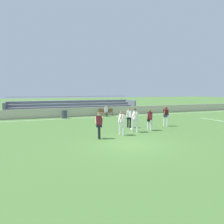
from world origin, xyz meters
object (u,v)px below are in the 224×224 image
Objects in this scene: bleacher_stand at (74,107)px; player_dark_overlapping at (99,123)px; soccer_ball at (132,129)px; player_white_dropping_back at (135,118)px; player_white_wide_right at (129,116)px; player_white_trailing_run at (122,121)px; bench_near_wall_gap at (106,112)px; trash_bin at (64,114)px; player_dark_deep_cover at (150,118)px; spectator_seated at (106,110)px; player_dark_on_ball at (166,114)px.

bleacher_stand is 14.68m from player_dark_overlapping.
bleacher_stand reaches higher than soccer_ball.
player_white_dropping_back reaches higher than player_white_wide_right.
player_white_trailing_run is 3.03m from player_white_wide_right.
bleacher_stand is at bearing 129.87° from bench_near_wall_gap.
trash_bin is (-4.86, -0.07, -0.09)m from bench_near_wall_gap.
player_white_dropping_back is 1.06× the size of player_white_wide_right.
player_dark_deep_cover is (4.86, -9.62, 0.50)m from trash_bin.
trash_bin is 0.52× the size of player_white_dropping_back.
player_white_wide_right is at bearing 120.09° from player_dark_deep_cover.
bleacher_stand is at bearing 97.53° from soccer_ball.
bleacher_stand is at bearing 128.98° from spectator_seated.
player_white_dropping_back reaches higher than bench_near_wall_gap.
spectator_seated is 0.73× the size of player_dark_overlapping.
bench_near_wall_gap is 9.70m from player_dark_deep_cover.
player_white_wide_right is 4.58m from player_dark_overlapping.
player_white_dropping_back is (1.66, -13.53, 0.10)m from bleacher_stand.
spectator_seated is at bearing 90.01° from player_dark_deep_cover.
player_dark_deep_cover is at bearing -152.98° from player_dark_on_ball.
trash_bin is at bearing 116.81° from player_dark_deep_cover.
player_white_dropping_back is at bearing 24.92° from player_white_trailing_run.
bleacher_stand is at bearing 100.12° from player_white_wide_right.
player_white_trailing_run is at bearing -125.74° from player_white_wide_right.
bench_near_wall_gap is 1.49× the size of spectator_seated.
player_white_dropping_back is at bearing -70.42° from trash_bin.
player_dark_deep_cover is 2.62m from player_dark_on_ball.
player_dark_overlapping is at bearing -165.36° from player_white_trailing_run.
player_dark_on_ball is at bearing 20.76° from player_white_dropping_back.
bleacher_stand is 4.82m from spectator_seated.
player_dark_overlapping is (-4.47, -1.30, 0.03)m from player_dark_deep_cover.
spectator_seated is at bearing 83.25° from player_white_wide_right.
player_white_dropping_back is 1.07× the size of player_dark_deep_cover.
spectator_seated is at bearing -51.02° from bleacher_stand.
player_white_trailing_run reaches higher than player_white_wide_right.
spectator_seated is at bearing 81.83° from soccer_ball.
player_white_dropping_back is at bearing -159.24° from player_dark_on_ball.
bleacher_stand is 9.74× the size of player_dark_overlapping.
trash_bin is at bearing 101.62° from player_white_trailing_run.
spectator_seated is at bearing 82.06° from player_white_dropping_back.
player_white_dropping_back is 1.03× the size of player_white_trailing_run.
bench_near_wall_gap is 2.00× the size of trash_bin.
player_dark_overlapping is (-4.47, -10.87, 0.29)m from spectator_seated.
player_dark_overlapping reaches higher than spectator_seated.
player_white_dropping_back is 3.29m from player_dark_overlapping.
player_dark_overlapping is 3.68m from soccer_ball.
bleacher_stand is at bearing 97.00° from player_white_dropping_back.
player_dark_overlapping reaches higher than bench_near_wall_gap.
bench_near_wall_gap is 11.87m from player_dark_overlapping.
player_dark_on_ball is at bearing -66.14° from bleacher_stand.
bench_near_wall_gap is 10.88m from player_white_trailing_run.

